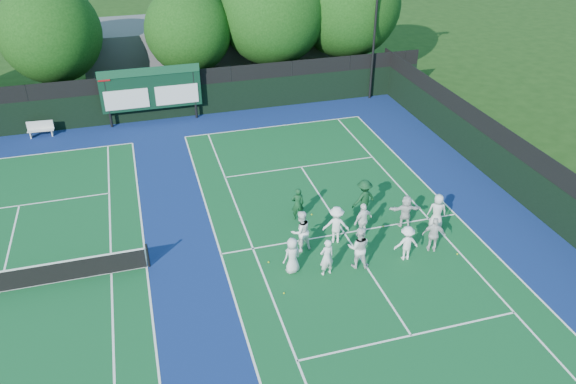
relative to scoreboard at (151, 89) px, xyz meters
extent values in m
plane|color=#18370F|center=(7.01, -15.59, -2.19)|extent=(120.00, 120.00, 0.00)
cube|color=navy|center=(1.01, -14.59, -2.19)|extent=(34.00, 32.00, 0.01)
cube|color=#104E25|center=(7.01, -14.59, -2.18)|extent=(10.97, 23.77, 0.00)
cube|color=white|center=(7.01, -2.70, -2.18)|extent=(10.97, 0.08, 0.00)
cube|color=white|center=(1.53, -14.59, -2.18)|extent=(0.08, 23.77, 0.00)
cube|color=white|center=(12.50, -14.59, -2.18)|extent=(0.08, 23.77, 0.00)
cube|color=white|center=(2.90, -14.59, -2.18)|extent=(0.08, 23.77, 0.00)
cube|color=white|center=(11.13, -14.59, -2.18)|extent=(0.08, 23.77, 0.00)
cube|color=white|center=(7.01, -20.99, -2.18)|extent=(8.23, 0.08, 0.00)
cube|color=white|center=(7.01, -8.19, -2.18)|extent=(8.23, 0.08, 0.00)
cube|color=white|center=(7.01, -14.59, -2.18)|extent=(0.08, 12.80, 0.00)
cube|color=white|center=(-6.99, -2.70, -2.18)|extent=(10.97, 0.08, 0.00)
cube|color=white|center=(-1.50, -14.59, -2.18)|extent=(0.08, 23.77, 0.00)
cube|color=white|center=(-2.87, -14.59, -2.18)|extent=(0.08, 23.77, 0.00)
cube|color=white|center=(-6.99, -8.19, -2.18)|extent=(8.23, 0.08, 0.00)
cube|color=black|center=(1.01, 0.41, -1.19)|extent=(34.00, 0.08, 2.00)
cube|color=black|center=(1.01, 0.41, 0.31)|extent=(34.00, 0.05, 1.00)
cube|color=black|center=(16.01, -14.59, -1.19)|extent=(0.08, 32.00, 2.00)
cube|color=black|center=(16.01, -14.59, 0.31)|extent=(0.05, 32.00, 1.00)
cylinder|color=black|center=(-2.59, 0.01, -0.44)|extent=(0.16, 0.16, 3.50)
cylinder|color=black|center=(2.61, 0.01, -0.44)|extent=(0.16, 0.16, 3.50)
cube|color=black|center=(0.01, 0.01, 0.01)|extent=(6.00, 0.15, 2.60)
cube|color=#13452A|center=(0.01, -0.09, 1.11)|extent=(6.00, 0.05, 0.50)
cube|color=silver|center=(-1.49, -0.09, -0.49)|extent=(2.60, 0.04, 1.20)
cube|color=silver|center=(1.51, -0.09, -0.49)|extent=(2.60, 0.04, 1.20)
cube|color=#A00D11|center=(-2.59, -0.09, 1.01)|extent=(0.70, 0.04, 0.50)
cube|color=#5A5A5F|center=(5.01, 8.41, -0.19)|extent=(18.00, 6.00, 4.00)
cylinder|color=black|center=(14.51, 0.11, 2.81)|extent=(0.16, 0.16, 10.00)
cylinder|color=black|center=(-1.39, -14.59, -1.64)|extent=(0.10, 0.10, 1.10)
cube|color=silver|center=(-6.59, -0.29, -1.78)|extent=(1.50, 0.48, 0.06)
cube|color=silver|center=(-6.59, -0.14, -1.50)|extent=(1.48, 0.15, 0.49)
cube|color=silver|center=(-7.18, -0.29, -1.99)|extent=(0.08, 0.35, 0.40)
cube|color=silver|center=(-5.99, -0.29, -1.99)|extent=(0.08, 0.35, 0.40)
cylinder|color=black|center=(-5.44, 3.91, -0.87)|extent=(0.44, 0.44, 2.64)
sphere|color=#0F370C|center=(-5.44, 3.91, 2.77)|extent=(6.18, 6.18, 6.18)
sphere|color=#0F370C|center=(-4.84, 4.21, 2.15)|extent=(4.33, 4.33, 4.33)
cylinder|color=black|center=(2.99, 3.91, -0.99)|extent=(0.44, 0.44, 2.40)
sphere|color=#0F370C|center=(2.99, 3.91, 2.34)|extent=(5.68, 5.68, 5.68)
sphere|color=#0F370C|center=(3.59, 4.21, 1.77)|extent=(3.97, 3.97, 3.97)
cylinder|color=black|center=(8.69, 3.91, -0.86)|extent=(0.44, 0.44, 2.66)
sphere|color=#0F370C|center=(8.69, 3.91, 3.16)|extent=(7.18, 7.18, 7.18)
sphere|color=#0F370C|center=(9.29, 4.21, 2.44)|extent=(5.03, 5.03, 5.03)
cylinder|color=black|center=(14.05, 3.91, -0.81)|extent=(0.44, 0.44, 2.77)
sphere|color=#0F370C|center=(14.05, 3.91, 3.34)|extent=(7.38, 7.38, 7.38)
sphere|color=#0F370C|center=(14.65, 4.21, 2.61)|extent=(5.17, 5.17, 5.17)
sphere|color=#ADCA17|center=(3.38, -17.69, -2.16)|extent=(0.07, 0.07, 0.07)
sphere|color=#ADCA17|center=(8.85, -14.61, -2.16)|extent=(0.07, 0.07, 0.07)
sphere|color=#ADCA17|center=(10.97, -17.33, -2.16)|extent=(0.07, 0.07, 0.07)
sphere|color=#ADCA17|center=(3.29, -15.68, -2.16)|extent=(0.07, 0.07, 0.07)
sphere|color=#ADCA17|center=(6.09, -12.80, -2.16)|extent=(0.07, 0.07, 0.07)
imported|color=silver|center=(4.07, -16.47, -1.41)|extent=(0.89, 0.74, 1.57)
imported|color=white|center=(5.31, -17.00, -1.37)|extent=(0.66, 0.49, 1.64)
imported|color=white|center=(6.69, -16.87, -1.27)|extent=(1.07, 0.94, 1.84)
imported|color=white|center=(8.75, -16.96, -1.41)|extent=(1.05, 0.65, 1.55)
imported|color=silver|center=(10.08, -16.77, -1.39)|extent=(1.02, 0.74, 1.61)
imported|color=white|center=(4.82, -15.17, -1.26)|extent=(1.05, 0.91, 1.87)
imported|color=white|center=(6.42, -15.03, -1.33)|extent=(1.24, 0.93, 1.71)
imported|color=white|center=(7.67, -14.99, -1.36)|extent=(1.05, 0.71, 1.65)
imported|color=silver|center=(9.79, -14.76, -1.42)|extent=(1.50, 0.74, 1.55)
imported|color=silver|center=(11.10, -15.20, -1.37)|extent=(0.93, 0.77, 1.64)
imported|color=#103C1D|center=(5.37, -12.91, -1.39)|extent=(0.62, 0.43, 1.60)
imported|color=#0F381B|center=(8.32, -13.49, -1.26)|extent=(1.34, 0.99, 1.86)
camera|label=1|loc=(-0.97, -33.33, 11.97)|focal=35.00mm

